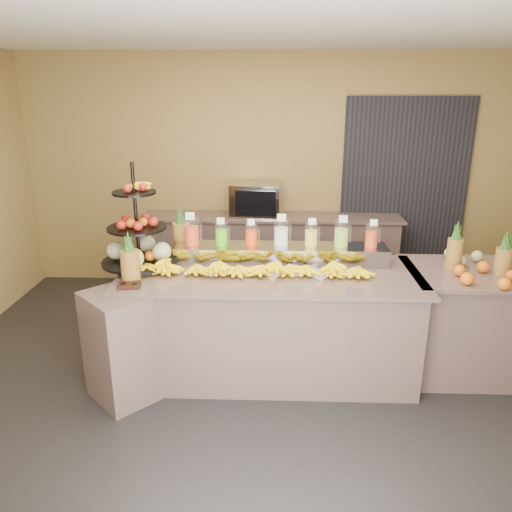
# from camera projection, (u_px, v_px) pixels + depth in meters

# --- Properties ---
(ground) EXTENTS (6.00, 6.00, 0.00)m
(ground) POSITION_uv_depth(u_px,v_px,m) (269.00, 390.00, 4.16)
(ground) COLOR black
(ground) RESTS_ON ground
(room_envelope) EXTENTS (6.04, 5.02, 2.82)m
(room_envelope) POSITION_uv_depth(u_px,v_px,m) (293.00, 151.00, 4.29)
(room_envelope) COLOR olive
(room_envelope) RESTS_ON ground
(buffet_counter) EXTENTS (2.75, 1.25, 0.93)m
(buffet_counter) POSITION_uv_depth(u_px,v_px,m) (256.00, 325.00, 4.26)
(buffet_counter) COLOR gray
(buffet_counter) RESTS_ON ground
(right_counter) EXTENTS (1.08, 0.88, 0.93)m
(right_counter) POSITION_uv_depth(u_px,v_px,m) (465.00, 321.00, 4.33)
(right_counter) COLOR gray
(right_counter) RESTS_ON ground
(back_ledge) EXTENTS (3.10, 0.55, 0.93)m
(back_ledge) POSITION_uv_depth(u_px,v_px,m) (271.00, 252.00, 6.14)
(back_ledge) COLOR gray
(back_ledge) RESTS_ON ground
(pitcher_tray) EXTENTS (1.85, 0.30, 0.15)m
(pitcher_tray) POSITION_uv_depth(u_px,v_px,m) (281.00, 254.00, 4.38)
(pitcher_tray) COLOR gray
(pitcher_tray) RESTS_ON buffet_counter
(juice_pitcher_orange_a) EXTENTS (0.13, 0.14, 0.32)m
(juice_pitcher_orange_a) POSITION_uv_depth(u_px,v_px,m) (192.00, 233.00, 4.35)
(juice_pitcher_orange_a) COLOR silver
(juice_pitcher_orange_a) RESTS_ON pitcher_tray
(juice_pitcher_green) EXTENTS (0.11, 0.12, 0.27)m
(juice_pitcher_green) POSITION_uv_depth(u_px,v_px,m) (222.00, 235.00, 4.35)
(juice_pitcher_green) COLOR silver
(juice_pitcher_green) RESTS_ON pitcher_tray
(juice_pitcher_orange_b) EXTENTS (0.11, 0.11, 0.26)m
(juice_pitcher_orange_b) POSITION_uv_depth(u_px,v_px,m) (251.00, 236.00, 4.34)
(juice_pitcher_orange_b) COLOR silver
(juice_pitcher_orange_b) RESTS_ON pitcher_tray
(juice_pitcher_milk) EXTENTS (0.13, 0.13, 0.31)m
(juice_pitcher_milk) POSITION_uv_depth(u_px,v_px,m) (281.00, 234.00, 4.33)
(juice_pitcher_milk) COLOR silver
(juice_pitcher_milk) RESTS_ON pitcher_tray
(juice_pitcher_lemon) EXTENTS (0.11, 0.12, 0.27)m
(juice_pitcher_lemon) POSITION_uv_depth(u_px,v_px,m) (311.00, 236.00, 4.32)
(juice_pitcher_lemon) COLOR silver
(juice_pitcher_lemon) RESTS_ON pitcher_tray
(juice_pitcher_lime) EXTENTS (0.12, 0.13, 0.30)m
(juice_pitcher_lime) POSITION_uv_depth(u_px,v_px,m) (341.00, 235.00, 4.31)
(juice_pitcher_lime) COLOR silver
(juice_pitcher_lime) RESTS_ON pitcher_tray
(juice_pitcher_orange_c) EXTENTS (0.11, 0.11, 0.27)m
(juice_pitcher_orange_c) POSITION_uv_depth(u_px,v_px,m) (371.00, 237.00, 4.30)
(juice_pitcher_orange_c) COLOR silver
(juice_pitcher_orange_c) RESTS_ON pitcher_tray
(banana_heap) EXTENTS (1.98, 0.18, 0.16)m
(banana_heap) POSITION_uv_depth(u_px,v_px,m) (251.00, 266.00, 4.11)
(banana_heap) COLOR yellow
(banana_heap) RESTS_ON buffet_counter
(fruit_stand) EXTENTS (0.70, 0.70, 0.90)m
(fruit_stand) POSITION_uv_depth(u_px,v_px,m) (143.00, 241.00, 4.21)
(fruit_stand) COLOR black
(fruit_stand) RESTS_ON buffet_counter
(condiment_caddy) EXTENTS (0.19, 0.16, 0.03)m
(condiment_caddy) POSITION_uv_depth(u_px,v_px,m) (129.00, 285.00, 3.85)
(condiment_caddy) COLOR black
(condiment_caddy) RESTS_ON buffet_counter
(pineapple_left_a) EXTENTS (0.15, 0.15, 0.41)m
(pineapple_left_a) POSITION_uv_depth(u_px,v_px,m) (130.00, 263.00, 3.93)
(pineapple_left_a) COLOR brown
(pineapple_left_a) RESTS_ON buffet_counter
(pineapple_left_b) EXTENTS (0.16, 0.16, 0.45)m
(pineapple_left_b) POSITION_uv_depth(u_px,v_px,m) (181.00, 236.00, 4.56)
(pineapple_left_b) COLOR brown
(pineapple_left_b) RESTS_ON buffet_counter
(right_fruit_pile) EXTENTS (0.50, 0.48, 0.26)m
(right_fruit_pile) POSITION_uv_depth(u_px,v_px,m) (480.00, 266.00, 4.05)
(right_fruit_pile) COLOR brown
(right_fruit_pile) RESTS_ON right_counter
(oven_warmer) EXTENTS (0.62, 0.46, 0.39)m
(oven_warmer) POSITION_uv_depth(u_px,v_px,m) (256.00, 200.00, 5.93)
(oven_warmer) COLOR gray
(oven_warmer) RESTS_ON back_ledge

